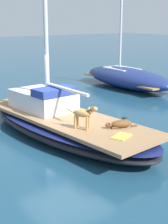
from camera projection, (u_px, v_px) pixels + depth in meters
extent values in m
plane|color=navy|center=(65.00, 136.00, 10.62)|extent=(120.00, 120.00, 0.00)
ellipsoid|color=black|center=(65.00, 127.00, 10.54)|extent=(3.13, 7.39, 0.56)
ellipsoid|color=navy|center=(65.00, 122.00, 10.50)|extent=(3.15, 7.43, 0.08)
cube|color=#A37A51|center=(65.00, 117.00, 10.45)|extent=(2.63, 6.78, 0.10)
cylinder|color=silver|center=(66.00, 89.00, 10.00)|extent=(0.10, 2.20, 0.10)
cube|color=silver|center=(43.00, 100.00, 11.23)|extent=(1.59, 2.32, 0.60)
cube|color=navy|center=(54.00, 91.00, 10.52)|extent=(1.39, 0.82, 0.24)
ellipsoid|color=tan|center=(82.00, 113.00, 9.08)|extent=(0.43, 0.56, 0.22)
cylinder|color=tan|center=(89.00, 123.00, 9.13)|extent=(0.07, 0.07, 0.38)
cylinder|color=tan|center=(87.00, 124.00, 9.02)|extent=(0.07, 0.07, 0.38)
cylinder|color=tan|center=(77.00, 121.00, 9.29)|extent=(0.07, 0.07, 0.38)
cylinder|color=tan|center=(75.00, 122.00, 9.17)|extent=(0.07, 0.07, 0.38)
cylinder|color=tan|center=(90.00, 110.00, 8.95)|extent=(0.18, 0.22, 0.19)
ellipsoid|color=tan|center=(94.00, 109.00, 8.89)|extent=(0.22, 0.26, 0.13)
cone|color=#45331C|center=(95.00, 106.00, 8.91)|extent=(0.05, 0.05, 0.06)
cone|color=#45331C|center=(93.00, 107.00, 8.83)|extent=(0.05, 0.05, 0.06)
torus|color=black|center=(90.00, 110.00, 8.95)|extent=(0.17, 0.17, 0.10)
cylinder|color=tan|center=(70.00, 111.00, 9.23)|extent=(0.14, 0.22, 0.12)
ellipsoid|color=brown|center=(121.00, 124.00, 9.29)|extent=(0.65, 0.46, 0.22)
ellipsoid|color=brown|center=(109.00, 125.00, 9.20)|extent=(0.23, 0.19, 0.13)
cone|color=black|center=(109.00, 124.00, 9.14)|extent=(0.05, 0.05, 0.05)
cone|color=black|center=(108.00, 123.00, 9.23)|extent=(0.05, 0.05, 0.05)
cylinder|color=brown|center=(115.00, 128.00, 9.20)|extent=(0.19, 0.12, 0.06)
cylinder|color=brown|center=(113.00, 126.00, 9.31)|extent=(0.19, 0.12, 0.06)
cylinder|color=brown|center=(134.00, 125.00, 9.41)|extent=(0.18, 0.10, 0.04)
cylinder|color=#B7B7BC|center=(124.00, 123.00, 9.57)|extent=(0.16, 0.16, 0.08)
cylinder|color=#B7B7BC|center=(124.00, 120.00, 9.55)|extent=(0.13, 0.13, 0.10)
cylinder|color=black|center=(124.00, 118.00, 9.53)|extent=(0.15, 0.15, 0.03)
cube|color=#D8D14C|center=(121.00, 136.00, 8.57)|extent=(0.65, 0.55, 0.03)
ellipsoid|color=navy|center=(127.00, 78.00, 18.02)|extent=(2.53, 6.42, 1.06)
cube|color=#A37A51|center=(127.00, 79.00, 18.04)|extent=(2.06, 5.77, 0.08)
cube|color=silver|center=(121.00, 73.00, 18.34)|extent=(1.31, 1.95, 0.52)
cube|color=navy|center=(141.00, 78.00, 17.09)|extent=(1.20, 1.95, 0.36)
cylinder|color=silver|center=(121.00, 31.00, 17.87)|extent=(0.12, 0.12, 5.02)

